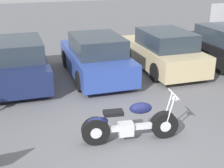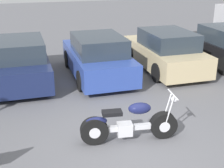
# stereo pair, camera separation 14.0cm
# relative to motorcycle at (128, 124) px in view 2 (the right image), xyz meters

# --- Properties ---
(ground_plane) EXTENTS (60.00, 60.00, 0.00)m
(ground_plane) POSITION_rel_motorcycle_xyz_m (0.06, -0.28, -0.41)
(ground_plane) COLOR slate
(motorcycle) EXTENTS (2.25, 0.72, 1.09)m
(motorcycle) POSITION_rel_motorcycle_xyz_m (0.00, 0.00, 0.00)
(motorcycle) COLOR black
(motorcycle) RESTS_ON ground_plane
(parked_car_navy) EXTENTS (1.91, 4.23, 1.52)m
(parked_car_navy) POSITION_rel_motorcycle_xyz_m (-2.24, 4.77, 0.30)
(parked_car_navy) COLOR #19234C
(parked_car_navy) RESTS_ON ground_plane
(parked_car_blue) EXTENTS (1.91, 4.23, 1.52)m
(parked_car_blue) POSITION_rel_motorcycle_xyz_m (0.43, 4.54, 0.30)
(parked_car_blue) COLOR #2D479E
(parked_car_blue) RESTS_ON ground_plane
(parked_car_champagne) EXTENTS (1.91, 4.23, 1.52)m
(parked_car_champagne) POSITION_rel_motorcycle_xyz_m (3.10, 4.59, 0.30)
(parked_car_champagne) COLOR #C6B284
(parked_car_champagne) RESTS_ON ground_plane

